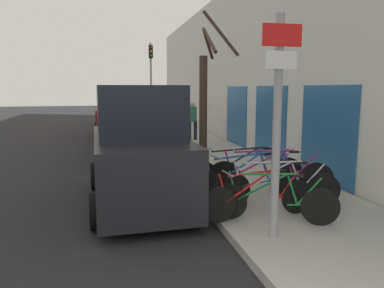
# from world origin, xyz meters

# --- Properties ---
(ground_plane) EXTENTS (80.00, 80.00, 0.00)m
(ground_plane) POSITION_xyz_m (0.00, 11.20, 0.00)
(ground_plane) COLOR black
(sidewalk_curb) EXTENTS (3.20, 32.00, 0.15)m
(sidewalk_curb) POSITION_xyz_m (2.60, 14.00, 0.07)
(sidewalk_curb) COLOR #9E9B93
(sidewalk_curb) RESTS_ON ground
(building_facade) EXTENTS (0.23, 32.00, 6.50)m
(building_facade) POSITION_xyz_m (4.35, 13.91, 3.22)
(building_facade) COLOR silver
(building_facade) RESTS_ON ground
(signpost) EXTENTS (0.59, 0.14, 3.25)m
(signpost) POSITION_xyz_m (1.60, 3.38, 1.90)
(signpost) COLOR #939399
(signpost) RESTS_ON sidewalk_curb
(bicycle_0) EXTENTS (1.93, 0.91, 0.86)m
(bicycle_0) POSITION_xyz_m (1.86, 3.95, 0.52)
(bicycle_0) COLOR black
(bicycle_0) RESTS_ON sidewalk_curb
(bicycle_1) EXTENTS (2.11, 0.44, 0.85)m
(bicycle_1) POSITION_xyz_m (1.71, 4.19, 0.52)
(bicycle_1) COLOR black
(bicycle_1) RESTS_ON sidewalk_curb
(bicycle_2) EXTENTS (2.25, 0.72, 0.89)m
(bicycle_2) POSITION_xyz_m (2.31, 4.72, 0.53)
(bicycle_2) COLOR black
(bicycle_2) RESTS_ON sidewalk_curb
(bicycle_3) EXTENTS (2.54, 0.58, 0.97)m
(bicycle_3) POSITION_xyz_m (1.88, 5.14, 0.56)
(bicycle_3) COLOR black
(bicycle_3) RESTS_ON sidewalk_curb
(bicycle_4) EXTENTS (2.48, 0.86, 0.98)m
(bicycle_4) POSITION_xyz_m (2.47, 5.42, 0.57)
(bicycle_4) COLOR black
(bicycle_4) RESTS_ON sidewalk_curb
(bicycle_5) EXTENTS (2.66, 0.44, 0.98)m
(bicycle_5) POSITION_xyz_m (2.08, 5.80, 0.57)
(bicycle_5) COLOR black
(bicycle_5) RESTS_ON sidewalk_curb
(parked_car_0) EXTENTS (2.05, 4.28, 2.42)m
(parked_car_0) POSITION_xyz_m (-0.19, 5.97, 1.08)
(parked_car_0) COLOR black
(parked_car_0) RESTS_ON ground
(parked_car_1) EXTENTS (2.09, 4.33, 2.37)m
(parked_car_1) POSITION_xyz_m (-0.15, 11.73, 1.07)
(parked_car_1) COLOR navy
(parked_car_1) RESTS_ON ground
(parked_car_2) EXTENTS (2.13, 4.39, 2.40)m
(parked_car_2) POSITION_xyz_m (-0.33, 16.98, 1.08)
(parked_car_2) COLOR maroon
(parked_car_2) RESTS_ON ground
(parked_car_3) EXTENTS (1.98, 4.57, 2.34)m
(parked_car_3) POSITION_xyz_m (-0.27, 23.00, 1.06)
(parked_car_3) COLOR silver
(parked_car_3) RESTS_ON ground
(pedestrian_near) EXTENTS (0.42, 0.37, 1.65)m
(pedestrian_near) POSITION_xyz_m (2.81, 14.12, 1.10)
(pedestrian_near) COLOR #1E2338
(pedestrian_near) RESTS_ON sidewalk_curb
(street_tree) EXTENTS (1.01, 1.80, 4.19)m
(street_tree) POSITION_xyz_m (1.73, 7.96, 1.99)
(street_tree) COLOR #3D2D23
(street_tree) RESTS_ON sidewalk_curb
(traffic_light) EXTENTS (0.20, 0.30, 4.50)m
(traffic_light) POSITION_xyz_m (1.49, 17.88, 3.03)
(traffic_light) COLOR #939399
(traffic_light) RESTS_ON sidewalk_curb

